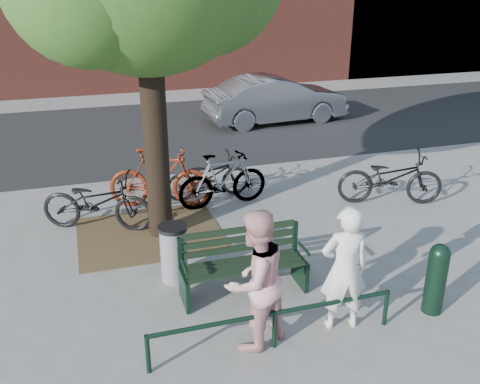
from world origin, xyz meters
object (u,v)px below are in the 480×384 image
object	(u,v)px
park_bench	(242,261)
bollard	(436,276)
person_left	(344,269)
litter_bin	(174,253)
bicycle_c	(208,176)
person_right	(255,280)
parked_car	(276,99)

from	to	relation	value
park_bench	bollard	distance (m)	2.56
park_bench	person_left	distance (m)	1.52
person_left	litter_bin	size ratio (longest dim) A/B	1.92
bicycle_c	person_right	bearing A→B (deg)	171.43
bicycle_c	parked_car	xyz separation A→B (m)	(3.30, 5.00, 0.24)
park_bench	bicycle_c	bearing A→B (deg)	83.90
park_bench	bollard	bearing A→B (deg)	-28.04
person_left	person_right	size ratio (longest dim) A/B	0.95
person_left	parked_car	size ratio (longest dim) A/B	0.40
person_right	parked_car	bearing A→B (deg)	-137.39
bollard	parked_car	xyz separation A→B (m)	(1.41, 9.63, 0.16)
person_left	person_right	xyz separation A→B (m)	(-1.15, 0.00, 0.05)
bollard	litter_bin	bearing A→B (deg)	150.13
person_left	parked_car	distance (m)	9.94
park_bench	parked_car	bearing A→B (deg)	66.48
litter_bin	parked_car	size ratio (longest dim) A/B	0.21
person_left	bicycle_c	world-z (taller)	person_left
park_bench	person_right	xyz separation A→B (m)	(-0.20, -1.13, 0.40)
person_right	bicycle_c	world-z (taller)	person_right
bollard	litter_bin	distance (m)	3.59
person_right	parked_car	distance (m)	10.32
bicycle_c	parked_car	world-z (taller)	parked_car
litter_bin	parked_car	world-z (taller)	parked_car
park_bench	bollard	size ratio (longest dim) A/B	1.75
park_bench	bicycle_c	world-z (taller)	park_bench
person_right	bicycle_c	distance (m)	4.61
litter_bin	bicycle_c	size ratio (longest dim) A/B	0.51
bicycle_c	park_bench	bearing A→B (deg)	172.45
person_left	bollard	bearing A→B (deg)	-174.79
person_left	bollard	world-z (taller)	person_left
person_right	bicycle_c	size ratio (longest dim) A/B	1.03
park_bench	person_left	bearing A→B (deg)	-49.92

